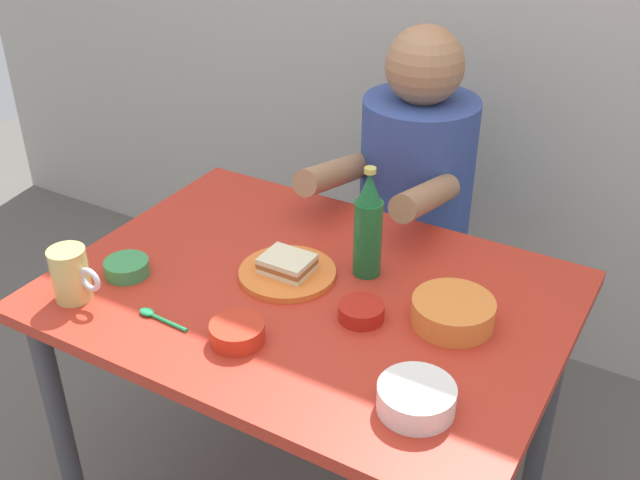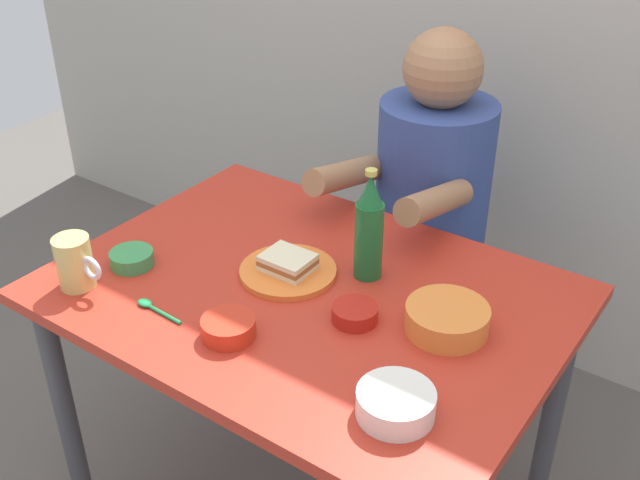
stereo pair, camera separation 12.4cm
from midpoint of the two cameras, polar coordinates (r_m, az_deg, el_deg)
name	(u,v)px [view 1 (the left image)]	position (r m, az deg, el deg)	size (l,w,h in m)	color
dining_table	(309,323)	(1.71, -2.93, -6.36)	(1.10, 0.80, 0.74)	#B72D1E
stool	(408,291)	(2.34, 5.18, -3.93)	(0.34, 0.34, 0.45)	#4C4C51
person_seated	(416,171)	(2.12, 5.58, 5.19)	(0.33, 0.56, 0.72)	#33478C
plate_orange	(287,273)	(1.70, -4.57, -2.55)	(0.22, 0.22, 0.01)	orange
sandwich	(287,264)	(1.69, -4.61, -1.84)	(0.11, 0.09, 0.04)	beige
beer_mug	(71,274)	(1.70, -20.31, -2.51)	(0.13, 0.08, 0.12)	#D1BC66
beer_bottle	(368,227)	(1.65, 1.51, 0.93)	(0.06, 0.06, 0.26)	#19602D
sauce_bowl_chili	(237,332)	(1.51, -8.64, -6.93)	(0.11, 0.11, 0.04)	red
dip_bowl_green	(127,267)	(1.76, -16.38, -2.01)	(0.10, 0.10, 0.03)	#388C4C
sambal_bowl_red	(361,311)	(1.56, 0.86, -5.43)	(0.10, 0.10, 0.03)	#B21E14
rice_bowl_white	(416,397)	(1.35, 4.64, -11.83)	(0.14, 0.14, 0.05)	silver
soup_bowl_orange	(453,311)	(1.55, 7.78, -5.39)	(0.17, 0.17, 0.05)	orange
spoon	(155,316)	(1.62, -14.55, -5.62)	(0.13, 0.02, 0.01)	#26A559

